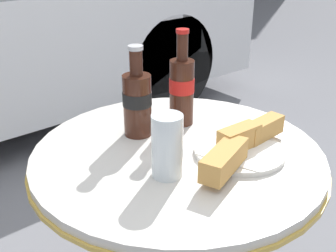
{
  "coord_description": "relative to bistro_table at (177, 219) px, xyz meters",
  "views": [
    {
      "loc": [
        -0.57,
        -0.64,
        1.2
      ],
      "look_at": [
        0.0,
        0.03,
        0.78
      ],
      "focal_mm": 45.0,
      "sensor_mm": 36.0,
      "label": 1
    }
  ],
  "objects": [
    {
      "name": "bistro_table",
      "position": [
        0.0,
        0.0,
        0.0
      ],
      "size": [
        0.69,
        0.69,
        0.73
      ],
      "color": "gold",
      "rests_on": "ground_plane"
    },
    {
      "name": "lunch_plate_near",
      "position": [
        0.09,
        -0.11,
        0.22
      ],
      "size": [
        0.32,
        0.21,
        0.07
      ],
      "color": "silver",
      "rests_on": "bistro_table"
    },
    {
      "name": "cola_bottle_right",
      "position": [
        -0.02,
        0.13,
        0.29
      ],
      "size": [
        0.07,
        0.07,
        0.22
      ],
      "color": "#3D1E14",
      "rests_on": "bistro_table"
    },
    {
      "name": "cola_bottle_left",
      "position": [
        0.11,
        0.11,
        0.3
      ],
      "size": [
        0.06,
        0.06,
        0.25
      ],
      "color": "#3D1E14",
      "rests_on": "bistro_table"
    },
    {
      "name": "drinking_glass",
      "position": [
        -0.09,
        -0.07,
        0.26
      ],
      "size": [
        0.06,
        0.06,
        0.14
      ],
      "color": "#C68923",
      "rests_on": "bistro_table"
    }
  ]
}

